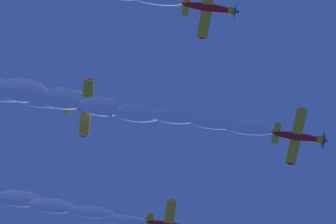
% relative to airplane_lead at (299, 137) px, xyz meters
% --- Properties ---
extents(airplane_lead, '(6.84, 7.58, 2.41)m').
position_rel_airplane_lead_xyz_m(airplane_lead, '(0.00, 0.00, 0.00)').
color(airplane_lead, red).
extents(airplane_right_wingman, '(6.85, 7.57, 2.38)m').
position_rel_airplane_lead_xyz_m(airplane_right_wingman, '(-7.17, -17.84, 2.72)').
color(airplane_right_wingman, red).
extents(airplane_slot_tail, '(6.83, 7.56, 2.82)m').
position_rel_airplane_lead_xyz_m(airplane_slot_tail, '(-24.63, -8.95, 2.47)').
color(airplane_slot_tail, red).
extents(smoke_trail_lead, '(41.77, 18.31, 6.24)m').
position_rel_airplane_lead_xyz_m(smoke_trail_lead, '(-29.45, -11.68, 2.54)').
color(smoke_trail_lead, white).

